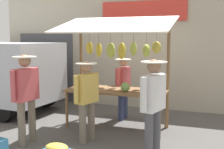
{
  "coord_description": "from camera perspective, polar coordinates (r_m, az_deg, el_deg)",
  "views": [
    {
      "loc": [
        -2.09,
        6.05,
        2.03
      ],
      "look_at": [
        0.0,
        0.3,
        1.25
      ],
      "focal_mm": 47.08,
      "sensor_mm": 36.0,
      "label": 1
    }
  ],
  "objects": [
    {
      "name": "vendor_with_sunhat",
      "position": [
        7.23,
        2.17,
        -1.8
      ],
      "size": [
        0.4,
        0.67,
        1.53
      ],
      "rotation": [
        0.0,
        0.0,
        1.49
      ],
      "color": "navy",
      "rests_on": "ground"
    },
    {
      "name": "shopper_with_shopping_bag",
      "position": [
        5.75,
        -16.41,
        -3.13
      ],
      "size": [
        0.44,
        0.72,
        1.71
      ],
      "rotation": [
        0.0,
        0.0,
        -1.68
      ],
      "color": "#726656",
      "rests_on": "ground"
    },
    {
      "name": "ground_plane",
      "position": [
        6.72,
        0.89,
        -10.33
      ],
      "size": [
        40.0,
        40.0,
        0.0
      ],
      "primitive_type": "plane",
      "color": "#514F4C"
    },
    {
      "name": "market_stall",
      "position": [
        6.46,
        1.18,
        3.03
      ],
      "size": [
        2.5,
        1.46,
        2.5
      ],
      "color": "brown",
      "rests_on": "ground"
    },
    {
      "name": "street_backdrop",
      "position": [
        8.53,
        5.36,
        5.0
      ],
      "size": [
        9.0,
        0.3,
        3.4
      ],
      "color": "#B2A893",
      "rests_on": "ground"
    },
    {
      "name": "shopper_with_ponytail",
      "position": [
        5.66,
        -4.94,
        -4.03
      ],
      "size": [
        0.41,
        0.66,
        1.58
      ],
      "rotation": [
        0.0,
        0.0,
        -1.84
      ],
      "color": "#726656",
      "rests_on": "ground"
    },
    {
      "name": "shopper_in_striped_shirt",
      "position": [
        4.9,
        8.02,
        -5.02
      ],
      "size": [
        0.43,
        0.69,
        1.68
      ],
      "rotation": [
        0.0,
        0.0,
        -1.83
      ],
      "color": "#4C4C51",
      "rests_on": "ground"
    }
  ]
}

